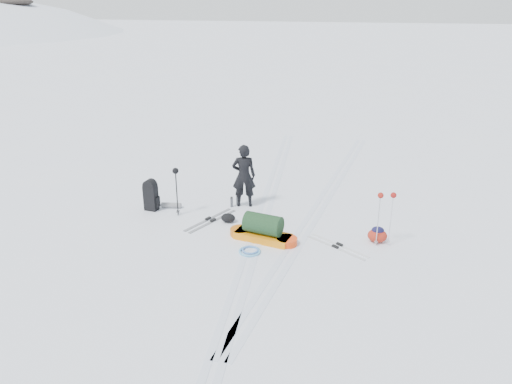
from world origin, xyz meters
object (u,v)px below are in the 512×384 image
expedition_rucksack (153,196)px  ski_poles_black (176,177)px  pulk_sled (263,230)px  skier (244,176)px

expedition_rucksack → ski_poles_black: size_ratio=0.71×
pulk_sled → ski_poles_black: bearing=172.0°
skier → pulk_sled: bearing=103.1°
pulk_sled → expedition_rucksack: 3.49m
skier → expedition_rucksack: bearing=5.8°
expedition_rucksack → pulk_sled: bearing=-12.1°
pulk_sled → ski_poles_black: size_ratio=1.34×
expedition_rucksack → skier: bearing=25.6°
expedition_rucksack → ski_poles_black: ski_poles_black is taller
skier → ski_poles_black: skier is taller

